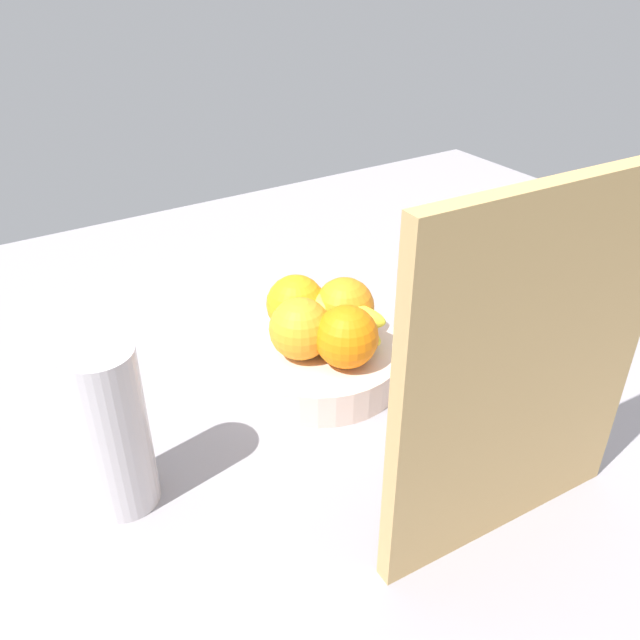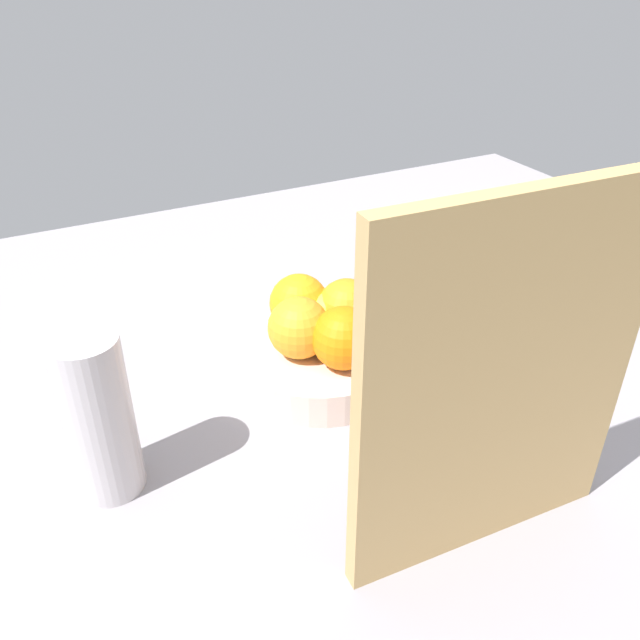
{
  "view_description": "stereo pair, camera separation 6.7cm",
  "coord_description": "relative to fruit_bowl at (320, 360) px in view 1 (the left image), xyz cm",
  "views": [
    {
      "loc": [
        34.65,
        57.33,
        51.62
      ],
      "look_at": [
        -3.19,
        -2.38,
        8.59
      ],
      "focal_mm": 36.29,
      "sensor_mm": 36.0,
      "label": 1
    },
    {
      "loc": [
        28.86,
        60.63,
        51.62
      ],
      "look_at": [
        -3.19,
        -2.38,
        8.59
      ],
      "focal_mm": 36.29,
      "sensor_mm": 36.0,
      "label": 2
    }
  ],
  "objects": [
    {
      "name": "jar_lid",
      "position": [
        -25.43,
        -8.98,
        -1.59
      ],
      "size": [
        7.4,
        7.4,
        1.41
      ],
      "primitive_type": "cylinder",
      "color": "silver",
      "rests_on": "ground_plane"
    },
    {
      "name": "orange_back_left",
      "position": [
        0.53,
        -5.16,
        6.28
      ],
      "size": [
        7.97,
        7.97,
        7.97
      ],
      "primitive_type": "sphere",
      "color": "orange",
      "rests_on": "fruit_bowl"
    },
    {
      "name": "thermos_tumbler",
      "position": [
        29.06,
        7.79,
        7.07
      ],
      "size": [
        7.0,
        7.0,
        18.73
      ],
      "primitive_type": "cylinder",
      "color": "beige",
      "rests_on": "ground_plane"
    },
    {
      "name": "fruit_bowl",
      "position": [
        0.0,
        0.0,
        0.0
      ],
      "size": [
        22.14,
        22.14,
        4.59
      ],
      "primitive_type": "cylinder",
      "color": "beige",
      "rests_on": "ground_plane"
    },
    {
      "name": "orange_front_left",
      "position": [
        3.29,
        0.45,
        6.28
      ],
      "size": [
        7.97,
        7.97,
        7.97
      ],
      "primitive_type": "sphere",
      "color": "orange",
      "rests_on": "fruit_bowl"
    },
    {
      "name": "ground_plane",
      "position": [
        3.19,
        2.38,
        -3.8
      ],
      "size": [
        180.0,
        140.0,
        3.0
      ],
      "primitive_type": "cube",
      "color": "gray"
    },
    {
      "name": "orange_center",
      "position": [
        -4.53,
        -1.08,
        6.28
      ],
      "size": [
        7.97,
        7.97,
        7.97
      ],
      "primitive_type": "sphere",
      "color": "orange",
      "rests_on": "fruit_bowl"
    },
    {
      "name": "cutting_board",
      "position": [
        -1.7,
        30.76,
        15.7
      ],
      "size": [
        28.05,
        3.1,
        36.0
      ],
      "primitive_type": "cube",
      "rotation": [
        0.0,
        0.0,
        -0.05
      ],
      "color": "tan",
      "rests_on": "ground_plane"
    },
    {
      "name": "orange_front_right",
      "position": [
        -0.63,
        5.09,
        6.28
      ],
      "size": [
        7.97,
        7.97,
        7.97
      ],
      "primitive_type": "sphere",
      "color": "orange",
      "rests_on": "fruit_bowl"
    },
    {
      "name": "banana_bunch",
      "position": [
        -2.28,
        -1.9,
        5.4
      ],
      "size": [
        12.74,
        17.44,
        6.2
      ],
      "color": "yellow",
      "rests_on": "fruit_bowl"
    }
  ]
}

